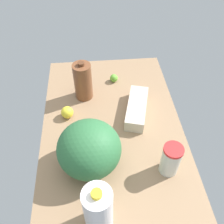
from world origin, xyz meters
TOP-DOWN VIEW (x-y plane):
  - countertop at (0.00, 0.00)cm, footprint 120.00×76.00cm
  - chocolate_milk_jug at (24.36, 14.76)cm, footprint 10.52×10.52cm
  - tumbler_cup at (-30.21, -23.80)cm, footprint 8.97×8.97cm
  - egg_carton at (7.57, -14.75)cm, footprint 31.36×17.66cm
  - watermelon at (-23.78, 12.41)cm, footprint 29.07×29.07cm
  - milk_jug at (-51.17, 9.83)cm, footprint 11.26×11.26cm
  - lime_beside_bowl at (-21.76, -29.26)cm, footprint 5.64×5.64cm
  - lime_far_back at (36.59, -4.52)cm, footprint 5.04×5.04cm
  - lemon_loose at (8.09, 24.38)cm, footprint 6.84×6.84cm

SIDE VIEW (x-z plane):
  - countertop at x=0.00cm, z-range 0.00..3.00cm
  - lime_far_back at x=36.59cm, z-range 3.00..8.04cm
  - lime_beside_bowl at x=-21.76cm, z-range 3.00..8.64cm
  - lemon_loose at x=8.09cm, z-range 3.00..9.84cm
  - egg_carton at x=7.57cm, z-range 3.00..10.27cm
  - tumbler_cup at x=-30.21cm, z-range 3.04..20.11cm
  - chocolate_milk_jug at x=24.36cm, z-range 2.22..26.93cm
  - milk_jug at x=-51.17cm, z-range 2.22..28.37cm
  - watermelon at x=-23.78cm, z-range 3.00..27.88cm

